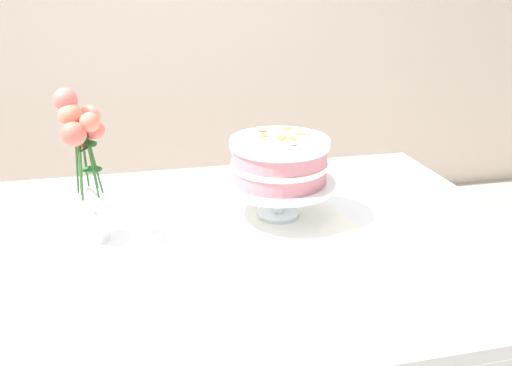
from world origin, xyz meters
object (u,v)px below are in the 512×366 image
at_px(layer_cake, 279,160).
at_px(flower_vase, 86,167).
at_px(cake_stand, 279,187).
at_px(dining_table, 241,270).

distance_m(layer_cake, flower_vase, 0.46).
height_order(layer_cake, flower_vase, flower_vase).
distance_m(cake_stand, layer_cake, 0.07).
relative_size(cake_stand, flower_vase, 0.81).
height_order(dining_table, layer_cake, layer_cake).
bearing_deg(layer_cake, dining_table, -141.25).
xyz_separation_m(cake_stand, flower_vase, (-0.46, -0.03, 0.10)).
relative_size(dining_table, layer_cake, 5.64).
bearing_deg(dining_table, cake_stand, 38.75).
xyz_separation_m(cake_stand, layer_cake, (0.00, 0.00, 0.07)).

